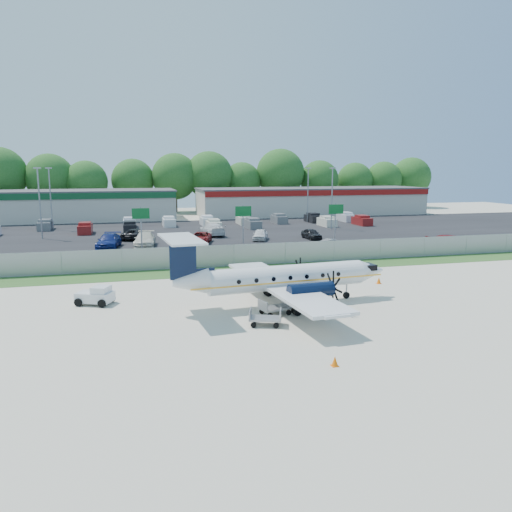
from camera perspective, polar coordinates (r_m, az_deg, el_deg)
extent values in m
plane|color=beige|center=(33.12, 2.66, -5.66)|extent=(170.00, 170.00, 0.00)
cube|color=#2D561E|center=(44.40, -1.98, -1.62)|extent=(170.00, 4.00, 0.02)
cube|color=black|center=(51.13, -3.72, -0.09)|extent=(170.00, 8.00, 0.02)
cube|color=black|center=(71.63, -6.96, 2.75)|extent=(170.00, 32.00, 0.02)
cube|color=gray|center=(46.13, -2.53, 0.07)|extent=(120.00, 0.02, 1.90)
cube|color=gray|center=(45.97, -2.54, 1.27)|extent=(120.00, 0.06, 0.06)
cube|color=gray|center=(46.30, -2.53, -1.09)|extent=(120.00, 0.06, 0.06)
cube|color=beige|center=(93.76, -23.67, 5.20)|extent=(46.00, 12.00, 5.00)
cube|color=#474749|center=(93.61, -23.78, 6.80)|extent=(46.40, 12.40, 0.24)
cube|color=#0F4723|center=(87.63, -24.36, 6.19)|extent=(46.00, 0.20, 1.00)
cube|color=beige|center=(99.25, 6.32, 6.19)|extent=(44.00, 12.00, 5.00)
cube|color=#474749|center=(99.12, 6.35, 7.70)|extent=(44.40, 12.40, 0.24)
cube|color=maroon|center=(93.48, 7.69, 7.16)|extent=(44.00, 0.20, 1.00)
cylinder|color=gray|center=(53.83, -12.97, 2.86)|extent=(0.14, 0.14, 5.00)
cube|color=#0C5923|center=(53.50, -13.04, 4.75)|extent=(1.80, 0.08, 1.10)
cylinder|color=gray|center=(55.26, -1.49, 3.29)|extent=(0.14, 0.14, 5.00)
cube|color=#0C5923|center=(54.94, -1.46, 5.14)|extent=(1.80, 0.08, 1.10)
cylinder|color=gray|center=(58.76, 9.03, 3.57)|extent=(0.14, 0.14, 5.00)
cube|color=#0C5923|center=(58.45, 9.14, 5.31)|extent=(1.80, 0.08, 1.10)
cylinder|color=gray|center=(69.35, -23.47, 5.49)|extent=(0.18, 0.18, 9.00)
cube|color=gray|center=(69.21, -23.73, 9.20)|extent=(0.90, 0.35, 0.18)
cylinder|color=gray|center=(74.68, 8.66, 6.46)|extent=(0.18, 0.18, 9.00)
cube|color=gray|center=(74.55, 8.76, 9.91)|extent=(0.90, 0.35, 0.18)
cylinder|color=gray|center=(79.23, -22.42, 6.02)|extent=(0.18, 0.18, 9.00)
cube|color=gray|center=(79.11, -22.63, 9.27)|extent=(0.90, 0.35, 0.18)
cylinder|color=gray|center=(83.94, 5.94, 6.89)|extent=(0.18, 0.18, 9.00)
cube|color=gray|center=(83.82, 6.00, 9.96)|extent=(0.90, 0.35, 0.18)
cylinder|color=silver|center=(32.98, 3.60, -2.43)|extent=(10.84, 2.52, 1.63)
cone|color=silver|center=(35.89, 12.93, -1.65)|extent=(2.02, 1.78, 1.63)
cone|color=silver|center=(31.03, -7.51, -2.96)|extent=(2.36, 1.81, 1.63)
cube|color=black|center=(35.74, 12.71, -1.20)|extent=(0.86, 1.18, 0.39)
cube|color=silver|center=(32.92, 2.90, -3.29)|extent=(3.99, 15.31, 0.19)
cylinder|color=black|center=(31.06, 6.28, -3.90)|extent=(2.99, 1.18, 0.95)
cylinder|color=black|center=(35.49, 2.79, -2.10)|extent=(2.99, 1.18, 0.95)
cube|color=black|center=(30.65, -8.35, -0.36)|extent=(1.64, 0.29, 2.49)
cube|color=silver|center=(30.44, -8.57, 1.94)|extent=(2.50, 5.48, 0.12)
cylinder|color=gray|center=(35.23, 10.30, -3.92)|extent=(0.10, 0.10, 1.12)
cylinder|color=black|center=(35.30, 10.28, -4.43)|extent=(0.49, 0.19, 0.48)
cylinder|color=black|center=(30.99, 4.65, -6.26)|extent=(0.58, 0.39, 0.55)
cylinder|color=black|center=(35.43, 1.35, -4.15)|extent=(0.58, 0.39, 0.55)
cube|color=silver|center=(34.95, -17.92, -4.46)|extent=(2.64, 2.18, 0.64)
cube|color=silver|center=(34.63, -17.29, -3.70)|extent=(1.40, 1.49, 0.46)
cube|color=black|center=(34.45, -16.68, -3.71)|extent=(0.56, 0.98, 0.36)
cylinder|color=black|center=(34.78, -19.64, -5.02)|extent=(0.58, 0.41, 0.55)
cylinder|color=black|center=(35.99, -18.55, -4.46)|extent=(0.58, 0.41, 0.55)
cylinder|color=black|center=(34.03, -17.21, -5.21)|extent=(0.58, 0.41, 0.55)
cylinder|color=black|center=(35.26, -16.18, -4.63)|extent=(0.58, 0.41, 0.55)
cube|color=gray|center=(31.00, 2.22, -5.94)|extent=(2.10, 1.55, 0.11)
cube|color=gray|center=(30.50, 0.76, -5.65)|extent=(0.34, 1.12, 0.57)
cube|color=gray|center=(31.38, 3.63, -5.22)|extent=(0.34, 1.12, 0.57)
cylinder|color=black|center=(30.32, 1.64, -6.80)|extent=(0.36, 0.19, 0.34)
cylinder|color=black|center=(31.19, 0.67, -6.32)|extent=(0.36, 0.19, 0.34)
cylinder|color=black|center=(30.98, 3.76, -6.46)|extent=(0.36, 0.19, 0.34)
cylinder|color=black|center=(31.83, 2.76, -6.00)|extent=(0.36, 0.19, 0.34)
cube|color=gray|center=(28.90, 1.08, -7.15)|extent=(2.10, 1.65, 0.11)
cube|color=gray|center=(28.89, -0.66, -6.58)|extent=(0.44, 1.06, 0.55)
cube|color=gray|center=(28.78, 2.82, -6.66)|extent=(0.44, 1.06, 0.55)
cylinder|color=black|center=(28.54, -0.29, -7.89)|extent=(0.35, 0.21, 0.33)
cylinder|color=black|center=(29.50, -0.11, -7.29)|extent=(0.35, 0.21, 0.33)
cylinder|color=black|center=(28.46, 2.31, -7.95)|extent=(0.35, 0.21, 0.33)
cylinder|color=black|center=(29.42, 2.40, -7.35)|extent=(0.35, 0.21, 0.33)
cone|color=#F96607|center=(40.37, 13.87, -2.72)|extent=(0.34, 0.34, 0.52)
cube|color=#F96607|center=(40.42, 13.85, -3.05)|extent=(0.36, 0.36, 0.03)
cone|color=#F96607|center=(23.56, 9.00, -11.78)|extent=(0.32, 0.32, 0.48)
cube|color=#F96607|center=(23.64, 8.98, -12.28)|extent=(0.33, 0.33, 0.03)
cone|color=#F96607|center=(47.79, -1.83, -0.45)|extent=(0.38, 0.38, 0.57)
cube|color=#F96607|center=(47.84, -1.83, -0.77)|extent=(0.40, 0.40, 0.03)
imported|color=black|center=(49.42, -25.23, -1.40)|extent=(4.75, 2.25, 1.34)
imported|color=#595B5E|center=(55.29, 8.14, 0.58)|extent=(4.05, 1.82, 1.29)
imported|color=maroon|center=(59.60, 21.29, 0.67)|extent=(6.20, 3.64, 1.69)
imported|color=navy|center=(59.26, -16.44, 0.90)|extent=(3.13, 5.78, 1.59)
imported|color=beige|center=(59.33, -12.56, 1.08)|extent=(2.88, 5.80, 1.62)
imported|color=maroon|center=(60.76, -6.32, 1.46)|extent=(3.49, 5.26, 1.34)
imported|color=silver|center=(63.00, 0.48, 1.82)|extent=(3.06, 4.44, 1.40)
imported|color=black|center=(64.36, 6.35, 1.94)|extent=(1.78, 3.99, 1.33)
imported|color=black|center=(65.47, -13.55, 1.85)|extent=(4.11, 5.55, 1.40)
imported|color=silver|center=(67.65, -5.02, 2.35)|extent=(3.06, 6.07, 1.69)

